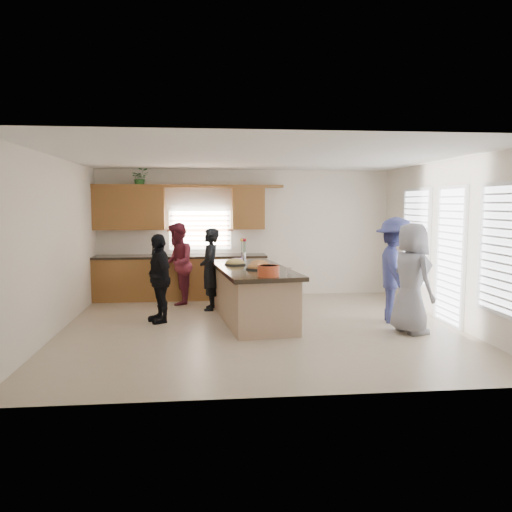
{
  "coord_description": "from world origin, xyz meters",
  "views": [
    {
      "loc": [
        -0.9,
        -8.08,
        2.06
      ],
      "look_at": [
        -0.02,
        0.49,
        1.15
      ],
      "focal_mm": 35.0,
      "sensor_mm": 36.0,
      "label": 1
    }
  ],
  "objects": [
    {
      "name": "woman_right_front",
      "position": [
        2.35,
        -0.57,
        0.88
      ],
      "size": [
        0.75,
        0.97,
        1.76
      ],
      "primitive_type": "imported",
      "rotation": [
        0.0,
        0.0,
        1.81
      ],
      "color": "gray",
      "rests_on": "ground"
    },
    {
      "name": "platter_mid",
      "position": [
        0.07,
        0.73,
        0.98
      ],
      "size": [
        0.37,
        0.37,
        0.15
      ],
      "color": "black",
      "rests_on": "island"
    },
    {
      "name": "clear_cup",
      "position": [
        0.41,
        -0.44,
        1.0
      ],
      "size": [
        0.08,
        0.08,
        0.11
      ],
      "primitive_type": "cylinder",
      "color": "white",
      "rests_on": "island"
    },
    {
      "name": "room_shell",
      "position": [
        0.0,
        0.0,
        1.9
      ],
      "size": [
        6.52,
        6.02,
        2.81
      ],
      "color": "silver",
      "rests_on": "ground"
    },
    {
      "name": "flower_vase",
      "position": [
        -0.15,
        1.54,
        1.19
      ],
      "size": [
        0.14,
        0.14,
        0.44
      ],
      "color": "silver",
      "rests_on": "island"
    },
    {
      "name": "platter_back",
      "position": [
        -0.35,
        0.93,
        0.98
      ],
      "size": [
        0.39,
        0.39,
        0.16
      ],
      "color": "black",
      "rests_on": "island"
    },
    {
      "name": "woman_left_back",
      "position": [
        -0.81,
        1.51,
        0.79
      ],
      "size": [
        0.42,
        0.61,
        1.59
      ],
      "primitive_type": "imported",
      "rotation": [
        0.0,
        0.0,
        -1.65
      ],
      "color": "black",
      "rests_on": "ground"
    },
    {
      "name": "potted_plant",
      "position": [
        -2.25,
        2.82,
        2.6
      ],
      "size": [
        0.4,
        0.36,
        0.4
      ],
      "primitive_type": "imported",
      "rotation": [
        0.0,
        0.0,
        0.15
      ],
      "color": "#2D6B2B",
      "rests_on": "back_cabinetry"
    },
    {
      "name": "woman_left_mid",
      "position": [
        -1.47,
        2.13,
        0.84
      ],
      "size": [
        0.64,
        0.82,
        1.67
      ],
      "primitive_type": "imported",
      "rotation": [
        0.0,
        0.0,
        -1.56
      ],
      "color": "maroon",
      "rests_on": "ground"
    },
    {
      "name": "plate_stack",
      "position": [
        -0.27,
        1.47,
        0.98
      ],
      "size": [
        0.21,
        0.21,
        0.05
      ],
      "primitive_type": "cylinder",
      "color": "#CD98DD",
      "rests_on": "island"
    },
    {
      "name": "back_cabinetry",
      "position": [
        -1.47,
        2.73,
        0.91
      ],
      "size": [
        4.08,
        0.66,
        2.46
      ],
      "color": "brown",
      "rests_on": "ground"
    },
    {
      "name": "island",
      "position": [
        -0.08,
        0.5,
        0.45
      ],
      "size": [
        1.48,
        2.82,
        0.95
      ],
      "rotation": [
        0.0,
        0.0,
        0.13
      ],
      "color": "tan",
      "rests_on": "ground"
    },
    {
      "name": "woman_left_front",
      "position": [
        -1.7,
        0.59,
        0.77
      ],
      "size": [
        0.72,
        0.98,
        1.54
      ],
      "primitive_type": "imported",
      "rotation": [
        0.0,
        0.0,
        -1.14
      ],
      "color": "black",
      "rests_on": "ground"
    },
    {
      "name": "platter_front",
      "position": [
        -0.0,
        0.26,
        0.98
      ],
      "size": [
        0.42,
        0.42,
        0.17
      ],
      "color": "black",
      "rests_on": "island"
    },
    {
      "name": "woman_right_back",
      "position": [
        2.37,
        0.16,
        0.91
      ],
      "size": [
        0.9,
        1.29,
        1.83
      ],
      "primitive_type": "imported",
      "rotation": [
        0.0,
        0.0,
        1.37
      ],
      "color": "navy",
      "rests_on": "ground"
    },
    {
      "name": "floor",
      "position": [
        0.0,
        0.0,
        0.0
      ],
      "size": [
        6.5,
        6.5,
        0.0
      ],
      "primitive_type": "plane",
      "color": "tan",
      "rests_on": "ground"
    },
    {
      "name": "right_wall_glazing",
      "position": [
        3.22,
        -0.13,
        1.34
      ],
      "size": [
        0.06,
        4.0,
        2.25
      ],
      "color": "white",
      "rests_on": "ground"
    },
    {
      "name": "salad_bowl",
      "position": [
        0.06,
        -0.61,
        1.04
      ],
      "size": [
        0.33,
        0.33,
        0.17
      ],
      "color": "#D04C26",
      "rests_on": "island"
    }
  ]
}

